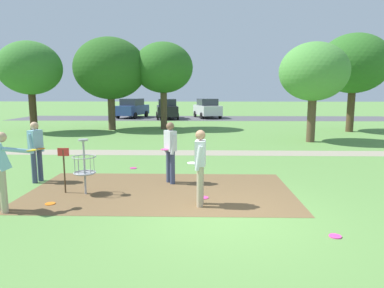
{
  "coord_description": "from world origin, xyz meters",
  "views": [
    {
      "loc": [
        -0.52,
        -6.75,
        2.55
      ],
      "look_at": [
        -0.77,
        3.36,
        1.0
      ],
      "focal_mm": 32.35,
      "sensor_mm": 36.0,
      "label": 1
    }
  ],
  "objects_px": {
    "player_waiting_left": "(36,148)",
    "tree_mid_right": "(314,72)",
    "tree_near_left": "(30,68)",
    "tree_near_right": "(110,69)",
    "frisbee_far_left": "(335,236)",
    "parked_car_leftmost": "(132,108)",
    "tree_mid_left": "(163,68)",
    "frisbee_near_basket": "(50,204)",
    "player_throwing": "(1,166)",
    "parked_car_center_left": "(167,109)",
    "frisbee_by_tee": "(204,198)",
    "player_waiting_right": "(200,163)",
    "player_foreground_watching": "(170,149)",
    "frisbee_mid_grass": "(133,168)",
    "parked_car_center_right": "(207,108)",
    "disc_golf_basket": "(82,164)",
    "tree_mid_center": "(354,64)"
  },
  "relations": [
    {
      "from": "frisbee_near_basket",
      "to": "tree_mid_left",
      "type": "bearing_deg",
      "value": 86.62
    },
    {
      "from": "player_foreground_watching",
      "to": "frisbee_mid_grass",
      "type": "height_order",
      "value": "player_foreground_watching"
    },
    {
      "from": "player_waiting_right",
      "to": "frisbee_near_basket",
      "type": "bearing_deg",
      "value": -179.94
    },
    {
      "from": "player_waiting_left",
      "to": "parked_car_leftmost",
      "type": "bearing_deg",
      "value": 94.85
    },
    {
      "from": "player_waiting_left",
      "to": "parked_car_center_right",
      "type": "height_order",
      "value": "parked_car_center_right"
    },
    {
      "from": "player_waiting_right",
      "to": "parked_car_center_left",
      "type": "distance_m",
      "value": 24.99
    },
    {
      "from": "frisbee_far_left",
      "to": "tree_mid_right",
      "type": "height_order",
      "value": "tree_mid_right"
    },
    {
      "from": "player_throwing",
      "to": "frisbee_near_basket",
      "type": "relative_size",
      "value": 7.53
    },
    {
      "from": "frisbee_near_basket",
      "to": "parked_car_center_left",
      "type": "xyz_separation_m",
      "value": [
        0.27,
        24.8,
        0.91
      ]
    },
    {
      "from": "parked_car_center_right",
      "to": "tree_near_left",
      "type": "bearing_deg",
      "value": -131.64
    },
    {
      "from": "disc_golf_basket",
      "to": "tree_mid_right",
      "type": "bearing_deg",
      "value": 47.37
    },
    {
      "from": "disc_golf_basket",
      "to": "tree_mid_left",
      "type": "distance_m",
      "value": 15.4
    },
    {
      "from": "player_throwing",
      "to": "player_waiting_left",
      "type": "relative_size",
      "value": 1.0
    },
    {
      "from": "tree_near_left",
      "to": "parked_car_leftmost",
      "type": "relative_size",
      "value": 1.23
    },
    {
      "from": "frisbee_far_left",
      "to": "tree_near_right",
      "type": "xyz_separation_m",
      "value": [
        -8.28,
        16.94,
        3.98
      ]
    },
    {
      "from": "tree_near_right",
      "to": "disc_golf_basket",
      "type": "bearing_deg",
      "value": -78.43
    },
    {
      "from": "player_throwing",
      "to": "frisbee_mid_grass",
      "type": "xyz_separation_m",
      "value": [
        1.95,
        4.21,
        -0.98
      ]
    },
    {
      "from": "tree_near_left",
      "to": "tree_near_right",
      "type": "height_order",
      "value": "tree_near_right"
    },
    {
      "from": "tree_mid_right",
      "to": "parked_car_leftmost",
      "type": "xyz_separation_m",
      "value": [
        -12.23,
        16.0,
        -2.56
      ]
    },
    {
      "from": "player_waiting_right",
      "to": "player_foreground_watching",
      "type": "bearing_deg",
      "value": 113.59
    },
    {
      "from": "player_throwing",
      "to": "tree_near_right",
      "type": "height_order",
      "value": "tree_near_right"
    },
    {
      "from": "tree_mid_right",
      "to": "parked_car_center_right",
      "type": "bearing_deg",
      "value": 107.17
    },
    {
      "from": "player_waiting_left",
      "to": "tree_mid_left",
      "type": "bearing_deg",
      "value": 81.34
    },
    {
      "from": "player_waiting_right",
      "to": "frisbee_mid_grass",
      "type": "relative_size",
      "value": 7.57
    },
    {
      "from": "player_throwing",
      "to": "frisbee_near_basket",
      "type": "distance_m",
      "value": 1.33
    },
    {
      "from": "frisbee_near_basket",
      "to": "tree_near_left",
      "type": "distance_m",
      "value": 15.82
    },
    {
      "from": "frisbee_mid_grass",
      "to": "frisbee_far_left",
      "type": "relative_size",
      "value": 1.04
    },
    {
      "from": "tree_near_right",
      "to": "frisbee_far_left",
      "type": "bearing_deg",
      "value": -63.94
    },
    {
      "from": "tree_mid_left",
      "to": "tree_near_left",
      "type": "bearing_deg",
      "value": -164.6
    },
    {
      "from": "tree_near_left",
      "to": "parked_car_leftmost",
      "type": "bearing_deg",
      "value": 73.28
    },
    {
      "from": "player_foreground_watching",
      "to": "player_throwing",
      "type": "height_order",
      "value": "same"
    },
    {
      "from": "player_throwing",
      "to": "parked_car_center_left",
      "type": "height_order",
      "value": "parked_car_center_left"
    },
    {
      "from": "tree_mid_right",
      "to": "parked_car_leftmost",
      "type": "height_order",
      "value": "tree_mid_right"
    },
    {
      "from": "frisbee_far_left",
      "to": "frisbee_by_tee",
      "type": "bearing_deg",
      "value": 136.67
    },
    {
      "from": "frisbee_by_tee",
      "to": "tree_mid_right",
      "type": "relative_size",
      "value": 0.05
    },
    {
      "from": "tree_mid_left",
      "to": "parked_car_leftmost",
      "type": "distance_m",
      "value": 11.46
    },
    {
      "from": "frisbee_by_tee",
      "to": "tree_near_left",
      "type": "distance_m",
      "value": 17.23
    },
    {
      "from": "tree_mid_center",
      "to": "parked_car_center_left",
      "type": "bearing_deg",
      "value": 141.13
    },
    {
      "from": "tree_near_right",
      "to": "parked_car_center_left",
      "type": "height_order",
      "value": "tree_near_right"
    },
    {
      "from": "tree_mid_right",
      "to": "player_throwing",
      "type": "bearing_deg",
      "value": -132.85
    },
    {
      "from": "disc_golf_basket",
      "to": "frisbee_mid_grass",
      "type": "distance_m",
      "value": 3.09
    },
    {
      "from": "frisbee_far_left",
      "to": "parked_car_leftmost",
      "type": "distance_m",
      "value": 29.14
    },
    {
      "from": "player_foreground_watching",
      "to": "tree_near_left",
      "type": "height_order",
      "value": "tree_near_left"
    },
    {
      "from": "frisbee_near_basket",
      "to": "frisbee_by_tee",
      "type": "height_order",
      "value": "same"
    },
    {
      "from": "player_waiting_left",
      "to": "tree_near_right",
      "type": "height_order",
      "value": "tree_near_right"
    },
    {
      "from": "frisbee_near_basket",
      "to": "tree_mid_right",
      "type": "height_order",
      "value": "tree_mid_right"
    },
    {
      "from": "player_waiting_right",
      "to": "tree_mid_right",
      "type": "bearing_deg",
      "value": 60.92
    },
    {
      "from": "tree_mid_left",
      "to": "player_throwing",
      "type": "bearing_deg",
      "value": -95.96
    },
    {
      "from": "player_waiting_left",
      "to": "tree_mid_right",
      "type": "relative_size",
      "value": 0.35
    },
    {
      "from": "frisbee_far_left",
      "to": "tree_mid_right",
      "type": "relative_size",
      "value": 0.04
    }
  ]
}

